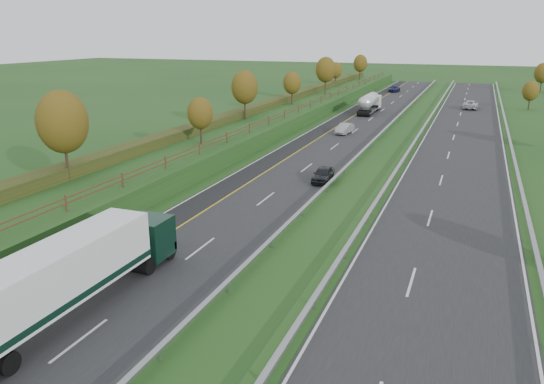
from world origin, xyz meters
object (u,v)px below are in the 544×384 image
at_px(car_dark_near, 323,174).
at_px(car_silver_mid, 345,128).
at_px(car_oncoming, 470,105).
at_px(car_small_far, 394,89).
at_px(road_tanker, 370,103).
at_px(box_lorry, 68,275).

xyz_separation_m(car_dark_near, car_silver_mid, (-4.14, 26.12, 0.01)).
bearing_deg(car_oncoming, car_silver_mid, 65.33).
bearing_deg(car_small_far, road_tanker, -84.23).
distance_m(box_lorry, road_tanker, 77.86).
distance_m(car_dark_near, car_silver_mid, 26.45).
relative_size(box_lorry, car_small_far, 3.20).
xyz_separation_m(road_tanker, car_small_far, (-1.13, 37.66, -1.08)).
relative_size(car_silver_mid, car_oncoming, 0.76).
bearing_deg(car_silver_mid, car_dark_near, -73.50).
relative_size(box_lorry, car_silver_mid, 3.67).
xyz_separation_m(box_lorry, car_oncoming, (17.34, 89.86, -1.48)).
xyz_separation_m(box_lorry, car_silver_mid, (0.93, 55.72, -1.56)).
distance_m(box_lorry, car_small_far, 115.53).
height_order(box_lorry, car_small_far, box_lorry).
bearing_deg(road_tanker, car_silver_mid, -88.09).
distance_m(car_small_far, car_oncoming, 31.50).
bearing_deg(car_small_far, car_dark_near, -81.94).
bearing_deg(car_dark_near, car_silver_mid, 96.11).
relative_size(road_tanker, car_small_far, 2.20).
distance_m(car_dark_near, car_small_far, 86.12).
relative_size(car_small_far, car_oncoming, 0.88).
relative_size(road_tanker, car_silver_mid, 2.53).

